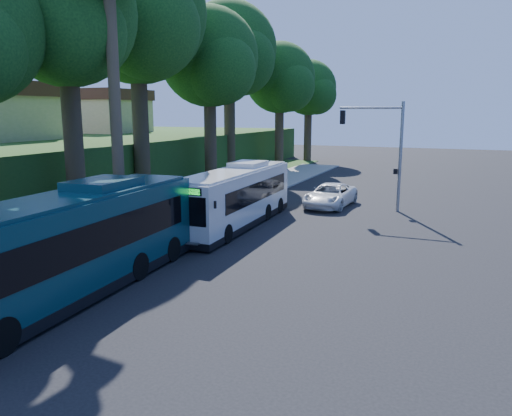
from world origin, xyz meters
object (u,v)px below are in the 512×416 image
at_px(white_bus, 236,196).
at_px(teal_bus, 70,243).
at_px(bus_shelter, 118,204).
at_px(pickup, 330,195).

distance_m(white_bus, teal_bus, 12.23).
bearing_deg(bus_shelter, pickup, 59.41).
distance_m(bus_shelter, white_bus, 6.60).
bearing_deg(pickup, bus_shelter, -117.53).
relative_size(white_bus, teal_bus, 0.89).
relative_size(bus_shelter, teal_bus, 0.24).
bearing_deg(pickup, teal_bus, -98.70).
bearing_deg(teal_bus, pickup, 75.37).
bearing_deg(bus_shelter, teal_bus, -63.91).
bearing_deg(white_bus, teal_bus, -94.72).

